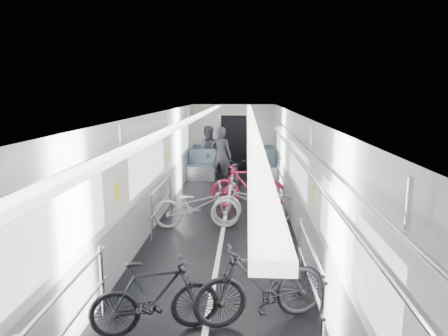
% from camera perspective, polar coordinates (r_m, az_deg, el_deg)
% --- Properties ---
extents(car_shell, '(3.02, 14.01, 2.41)m').
position_cam_1_polar(car_shell, '(9.69, 0.41, 0.64)').
color(car_shell, black).
rests_on(car_shell, ground).
extents(bike_left_mid, '(1.60, 0.86, 0.92)m').
position_cam_1_polar(bike_left_mid, '(5.00, -9.80, -17.67)').
color(bike_left_mid, black).
rests_on(bike_left_mid, floor).
extents(bike_left_far, '(1.89, 0.84, 0.96)m').
position_cam_1_polar(bike_left_far, '(8.46, -3.93, -5.40)').
color(bike_left_far, '#B7B8BD').
rests_on(bike_left_far, floor).
extents(bike_right_near, '(1.80, 1.04, 1.05)m').
position_cam_1_polar(bike_right_near, '(5.13, 5.44, -16.00)').
color(bike_right_near, black).
rests_on(bike_right_near, floor).
extents(bike_right_mid, '(1.95, 0.97, 0.98)m').
position_cam_1_polar(bike_right_mid, '(8.76, 4.48, -4.76)').
color(bike_right_mid, '#AFB0B4').
rests_on(bike_right_mid, floor).
extents(bike_right_far, '(1.88, 0.61, 1.12)m').
position_cam_1_polar(bike_right_far, '(9.87, 3.50, -2.57)').
color(bike_right_far, '#BA163D').
rests_on(bike_right_far, floor).
extents(bike_aisle, '(0.69, 1.68, 0.86)m').
position_cam_1_polar(bike_aisle, '(12.25, 1.78, -0.53)').
color(bike_aisle, black).
rests_on(bike_aisle, floor).
extents(person_standing, '(0.77, 0.63, 1.81)m').
position_cam_1_polar(person_standing, '(12.29, -0.40, 1.75)').
color(person_standing, black).
rests_on(person_standing, floor).
extents(person_seated, '(0.88, 0.70, 1.73)m').
position_cam_1_polar(person_seated, '(13.44, -2.37, 2.34)').
color(person_seated, '#343039').
rests_on(person_seated, floor).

